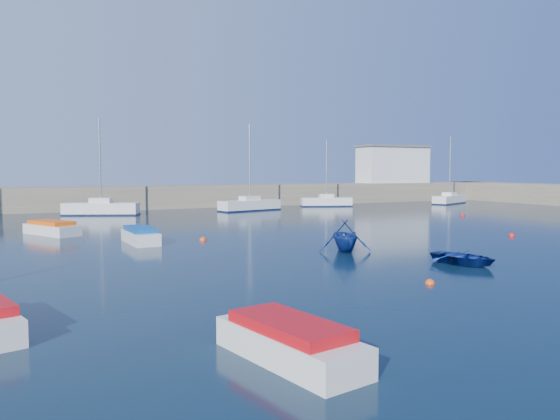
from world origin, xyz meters
name	(u,v)px	position (x,y,z in m)	size (l,w,h in m)	color
ground	(490,273)	(0.00, 0.00, 0.00)	(220.00, 220.00, 0.00)	#0B1F31
back_wall	(187,196)	(0.00, 46.00, 1.30)	(96.00, 4.50, 2.60)	#786E5B
right_arm	(546,194)	(44.00, 32.00, 1.30)	(4.50, 32.00, 2.60)	#786E5B
harbor_office	(393,165)	(30.00, 46.00, 5.10)	(10.00, 4.00, 5.00)	silver
sailboat_5	(101,208)	(-10.80, 38.59, 0.67)	(7.34, 4.68, 9.41)	silver
sailboat_6	(250,205)	(4.57, 37.73, 0.63)	(7.38, 3.70, 9.31)	silver
sailboat_7	(326,201)	(15.61, 40.14, 0.60)	(6.32, 3.60, 8.09)	silver
sailboat_8	(449,199)	(32.89, 37.72, 0.60)	(6.89, 4.56, 8.81)	silver
motorboat_1	(140,236)	(-11.55, 16.06, 0.47)	(1.59, 4.11, 0.99)	silver
motorboat_2	(52,228)	(-16.10, 23.06, 0.45)	(3.56, 4.88, 0.96)	silver
motorboat_3	(289,342)	(-12.62, -5.94, 0.46)	(2.21, 4.35, 0.97)	silver
dinghy_center	(464,258)	(0.48, 2.03, 0.32)	(2.22, 3.11, 0.64)	navy
dinghy_left	(345,236)	(-2.24, 7.98, 0.84)	(2.77, 3.21, 1.69)	navy
buoy_0	(430,284)	(-3.87, -0.67, 0.00)	(0.37, 0.37, 0.37)	#F6490C
buoy_1	(512,236)	(11.47, 8.91, 0.00)	(0.43, 0.43, 0.43)	red
buoy_3	(203,240)	(-7.76, 15.69, 0.00)	(0.44, 0.44, 0.44)	#F6490C
buoy_4	(463,216)	(20.53, 22.66, 0.00)	(0.42, 0.42, 0.42)	red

